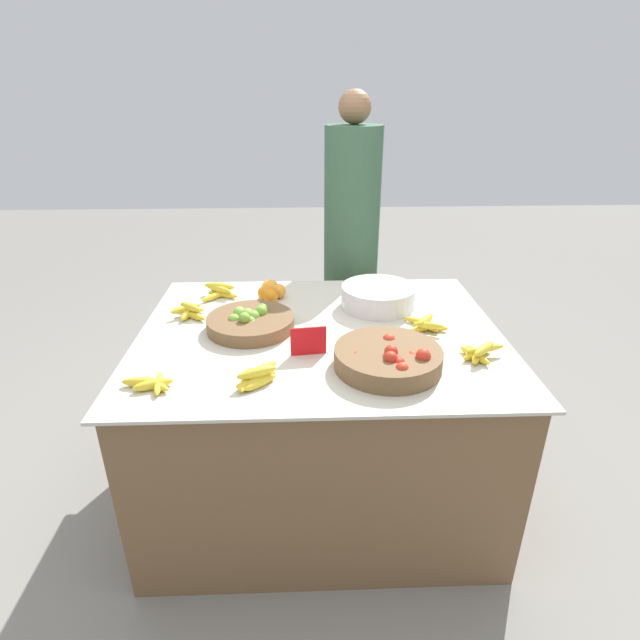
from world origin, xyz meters
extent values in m
plane|color=gray|center=(0.00, 0.00, 0.00)|extent=(12.00, 12.00, 0.00)
cube|color=brown|center=(0.00, 0.00, 0.39)|extent=(1.39, 1.12, 0.78)
cube|color=beige|center=(0.00, 0.00, 0.78)|extent=(1.45, 1.17, 0.01)
cylinder|color=brown|center=(-0.28, 0.03, 0.82)|extent=(0.35, 0.35, 0.05)
sphere|color=#7AB238|center=(-0.29, 0.04, 0.85)|extent=(0.06, 0.06, 0.06)
sphere|color=#7AB238|center=(-0.27, 0.04, 0.84)|extent=(0.05, 0.05, 0.05)
sphere|color=#6BA333|center=(-0.29, 0.11, 0.82)|extent=(0.05, 0.05, 0.05)
sphere|color=#6BA333|center=(-0.24, 0.10, 0.85)|extent=(0.05, 0.05, 0.05)
sphere|color=#7AB238|center=(-0.28, 0.04, 0.82)|extent=(0.05, 0.05, 0.05)
sphere|color=#89BC42|center=(-0.34, 0.02, 0.84)|extent=(0.05, 0.05, 0.05)
sphere|color=#7AB238|center=(-0.24, 0.07, 0.85)|extent=(0.05, 0.05, 0.05)
sphere|color=#6BA333|center=(-0.35, -0.02, 0.81)|extent=(0.05, 0.05, 0.05)
sphere|color=#89BC42|center=(-0.27, -0.01, 0.82)|extent=(0.05, 0.05, 0.05)
sphere|color=#7AB238|center=(-0.30, -0.01, 0.86)|extent=(0.05, 0.05, 0.05)
sphere|color=#6BA333|center=(-0.28, 0.01, 0.83)|extent=(0.05, 0.05, 0.05)
sphere|color=#89BC42|center=(-0.28, 0.03, 0.83)|extent=(0.05, 0.05, 0.05)
sphere|color=#89BC42|center=(-0.32, 0.05, 0.85)|extent=(0.05, 0.05, 0.05)
sphere|color=#7AB238|center=(-0.21, 0.05, 0.82)|extent=(0.04, 0.04, 0.04)
cylinder|color=brown|center=(0.23, -0.29, 0.83)|extent=(0.38, 0.38, 0.07)
sphere|color=red|center=(0.23, -0.33, 0.87)|extent=(0.05, 0.05, 0.05)
sphere|color=red|center=(0.16, -0.31, 0.83)|extent=(0.05, 0.05, 0.05)
sphere|color=red|center=(0.21, -0.22, 0.82)|extent=(0.05, 0.05, 0.05)
sphere|color=red|center=(0.33, -0.35, 0.87)|extent=(0.05, 0.05, 0.05)
sphere|color=red|center=(0.11, -0.31, 0.84)|extent=(0.04, 0.04, 0.04)
sphere|color=red|center=(0.20, -0.33, 0.83)|extent=(0.04, 0.04, 0.04)
sphere|color=red|center=(0.24, -0.20, 0.85)|extent=(0.05, 0.05, 0.05)
sphere|color=red|center=(0.25, -0.37, 0.85)|extent=(0.05, 0.05, 0.05)
sphere|color=red|center=(0.25, -0.42, 0.85)|extent=(0.04, 0.04, 0.04)
sphere|color=red|center=(0.21, -0.24, 0.84)|extent=(0.04, 0.04, 0.04)
sphere|color=red|center=(0.22, -0.36, 0.87)|extent=(0.05, 0.05, 0.05)
sphere|color=red|center=(0.30, -0.32, 0.84)|extent=(0.05, 0.05, 0.05)
sphere|color=red|center=(0.23, -0.40, 0.83)|extent=(0.04, 0.04, 0.04)
sphere|color=red|center=(0.30, -0.36, 0.82)|extent=(0.04, 0.04, 0.04)
sphere|color=red|center=(0.24, -0.39, 0.84)|extent=(0.04, 0.04, 0.04)
sphere|color=red|center=(0.19, -0.31, 0.83)|extent=(0.04, 0.04, 0.04)
sphere|color=orange|center=(-0.18, 0.36, 0.82)|extent=(0.07, 0.07, 0.07)
sphere|color=orange|center=(-0.21, 0.30, 0.82)|extent=(0.07, 0.07, 0.07)
sphere|color=orange|center=(-0.24, 0.33, 0.83)|extent=(0.07, 0.07, 0.07)
sphere|color=orange|center=(-0.22, 0.38, 0.83)|extent=(0.08, 0.08, 0.08)
cylinder|color=silver|center=(0.27, 0.24, 0.84)|extent=(0.33, 0.33, 0.10)
cube|color=red|center=(-0.05, -0.19, 0.85)|extent=(0.13, 0.02, 0.11)
ellipsoid|color=yellow|center=(0.45, 0.00, 0.81)|extent=(0.14, 0.08, 0.03)
ellipsoid|color=yellow|center=(0.42, -0.01, 0.80)|extent=(0.15, 0.08, 0.03)
ellipsoid|color=yellow|center=(0.44, 0.00, 0.81)|extent=(0.09, 0.11, 0.03)
ellipsoid|color=yellow|center=(0.42, 0.04, 0.80)|extent=(0.14, 0.11, 0.03)
ellipsoid|color=yellow|center=(0.43, 0.00, 0.83)|extent=(0.10, 0.11, 0.03)
ellipsoid|color=yellow|center=(0.43, -0.04, 0.83)|extent=(0.11, 0.06, 0.03)
ellipsoid|color=yellow|center=(-0.23, -0.40, 0.81)|extent=(0.14, 0.09, 0.03)
ellipsoid|color=yellow|center=(-0.26, -0.38, 0.81)|extent=(0.04, 0.15, 0.03)
ellipsoid|color=yellow|center=(-0.24, -0.38, 0.81)|extent=(0.10, 0.15, 0.03)
ellipsoid|color=yellow|center=(-0.21, -0.39, 0.81)|extent=(0.12, 0.12, 0.04)
ellipsoid|color=yellow|center=(-0.21, -0.40, 0.81)|extent=(0.11, 0.10, 0.03)
ellipsoid|color=yellow|center=(-0.22, -0.39, 0.84)|extent=(0.14, 0.09, 0.03)
ellipsoid|color=yellow|center=(-0.20, -0.36, 0.83)|extent=(0.10, 0.11, 0.03)
ellipsoid|color=yellow|center=(0.56, -0.23, 0.81)|extent=(0.06, 0.11, 0.03)
ellipsoid|color=yellow|center=(0.55, -0.25, 0.81)|extent=(0.09, 0.14, 0.03)
ellipsoid|color=yellow|center=(0.57, -0.22, 0.81)|extent=(0.12, 0.07, 0.03)
ellipsoid|color=yellow|center=(0.56, -0.23, 0.81)|extent=(0.13, 0.11, 0.03)
ellipsoid|color=yellow|center=(0.55, -0.26, 0.81)|extent=(0.08, 0.12, 0.03)
ellipsoid|color=yellow|center=(0.59, -0.24, 0.82)|extent=(0.16, 0.07, 0.03)
ellipsoid|color=yellow|center=(0.58, -0.25, 0.83)|extent=(0.12, 0.12, 0.03)
ellipsoid|color=yellow|center=(-0.55, -0.40, 0.81)|extent=(0.12, 0.10, 0.03)
ellipsoid|color=yellow|center=(-0.59, -0.39, 0.81)|extent=(0.14, 0.04, 0.03)
ellipsoid|color=yellow|center=(-0.56, -0.40, 0.81)|extent=(0.13, 0.08, 0.03)
ellipsoid|color=yellow|center=(-0.54, -0.39, 0.80)|extent=(0.05, 0.14, 0.03)
ellipsoid|color=yellow|center=(-0.48, 0.36, 0.81)|extent=(0.12, 0.12, 0.03)
ellipsoid|color=yellow|center=(-0.46, 0.42, 0.81)|extent=(0.11, 0.08, 0.03)
ellipsoid|color=yellow|center=(-0.43, 0.38, 0.80)|extent=(0.13, 0.08, 0.03)
ellipsoid|color=yellow|center=(-0.46, 0.40, 0.84)|extent=(0.15, 0.07, 0.04)
ellipsoid|color=yellow|center=(-0.46, 0.39, 0.83)|extent=(0.14, 0.11, 0.03)
ellipsoid|color=yellow|center=(-0.53, 0.14, 0.81)|extent=(0.13, 0.11, 0.03)
ellipsoid|color=yellow|center=(-0.57, 0.21, 0.80)|extent=(0.14, 0.04, 0.03)
ellipsoid|color=yellow|center=(-0.56, 0.17, 0.81)|extent=(0.07, 0.16, 0.03)
ellipsoid|color=yellow|center=(-0.57, 0.17, 0.83)|extent=(0.13, 0.10, 0.03)
ellipsoid|color=yellow|center=(-0.55, 0.17, 0.83)|extent=(0.11, 0.10, 0.03)
cylinder|color=#385B42|center=(0.21, 0.89, 0.76)|extent=(0.30, 0.30, 1.52)
sphere|color=#896042|center=(0.21, 0.89, 1.60)|extent=(0.17, 0.17, 0.17)
camera|label=1|loc=(-0.07, -1.80, 1.68)|focal=28.00mm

